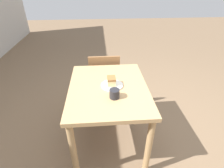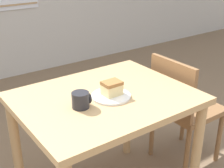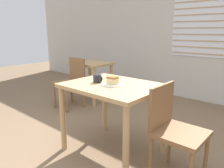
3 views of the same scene
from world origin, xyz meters
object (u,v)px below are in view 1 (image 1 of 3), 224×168
(chair_near_window, at_px, (104,77))
(plate, at_px, (112,85))
(cake_slice, at_px, (111,81))
(coffee_mug, at_px, (114,93))
(dining_table_near, at_px, (108,96))

(chair_near_window, xyz_separation_m, plate, (-0.69, -0.06, 0.30))
(plate, height_order, cake_slice, cake_slice)
(plate, bearing_deg, chair_near_window, 4.89)
(cake_slice, relative_size, coffee_mug, 1.04)
(plate, bearing_deg, coffee_mug, -177.99)
(dining_table_near, height_order, chair_near_window, chair_near_window)
(dining_table_near, bearing_deg, coffee_mug, -165.99)
(chair_near_window, relative_size, plate, 3.86)
(cake_slice, bearing_deg, plate, -152.56)
(cake_slice, bearing_deg, dining_table_near, 124.13)
(plate, distance_m, coffee_mug, 0.20)
(dining_table_near, xyz_separation_m, chair_near_window, (0.70, 0.02, -0.17))
(chair_near_window, bearing_deg, plate, 94.89)
(cake_slice, bearing_deg, coffee_mug, -176.79)
(plate, bearing_deg, cake_slice, 27.44)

